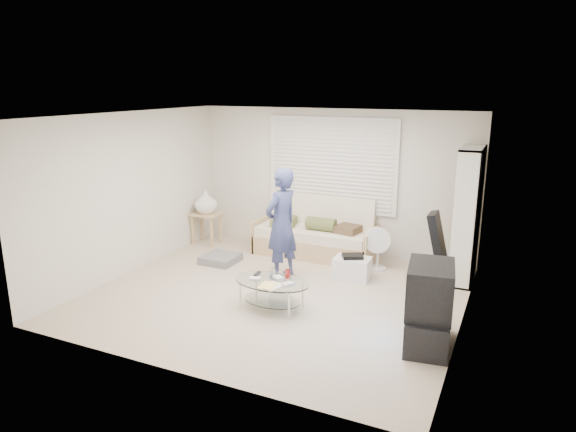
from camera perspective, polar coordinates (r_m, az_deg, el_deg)
The scene contains 13 objects.
ground at distance 7.37m, azimuth -1.36°, elevation -8.70°, with size 5.00×5.00×0.00m, color #BEAB94.
room_shell at distance 7.32m, azimuth 0.22°, elevation 4.49°, with size 5.02×4.52×2.51m.
window_blinds at distance 8.90m, azimuth 4.85°, elevation 5.70°, with size 2.32×0.08×1.62m.
futon_sofa at distance 8.93m, azimuth 3.04°, elevation -2.24°, with size 2.09×0.84×1.02m.
grey_floor_pillow at distance 8.68m, azimuth -7.50°, elevation -4.72°, with size 0.55×0.55×0.13m, color #5E5E62.
side_table at distance 9.54m, azimuth -9.11°, elevation 1.32°, with size 0.52×0.42×1.02m.
bookshelf at distance 8.03m, azimuth 19.25°, elevation 0.05°, with size 0.32×0.85×2.02m.
guitar_case at distance 7.96m, azimuth 16.33°, elevation -3.90°, with size 0.41×0.39×1.05m.
floor_fan at distance 8.31m, azimuth 9.99°, elevation -3.16°, with size 0.44×0.29×0.71m.
storage_bin at distance 7.95m, azimuth 7.14°, elevation -5.70°, with size 0.56×0.41×0.38m.
tv_unit at distance 6.07m, azimuth 15.35°, elevation -9.67°, with size 0.59×0.94×0.96m.
coffee_table at distance 6.82m, azimuth -1.80°, elevation -7.79°, with size 1.07×0.70×0.51m.
standing_person at distance 7.70m, azimuth -0.75°, elevation -0.92°, with size 0.62×0.41×1.71m, color navy.
Camera 1 is at (2.99, -6.08, 2.90)m, focal length 32.00 mm.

